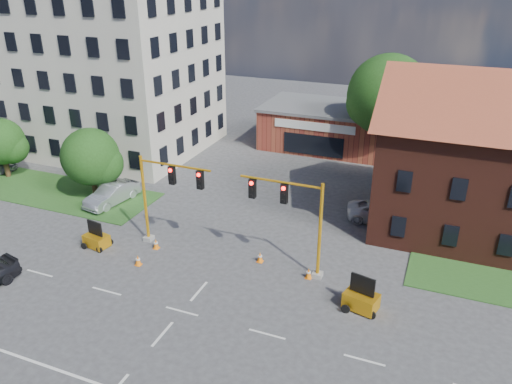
% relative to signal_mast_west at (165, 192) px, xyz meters
% --- Properties ---
extents(ground, '(120.00, 120.00, 0.00)m').
position_rel_signal_mast_west_xyz_m(ground, '(4.36, -6.00, -3.92)').
color(ground, '#3B3B3D').
rests_on(ground, ground).
extents(grass_verge_nw, '(22.00, 6.00, 0.08)m').
position_rel_signal_mast_west_xyz_m(grass_verge_nw, '(-15.64, 4.00, -3.88)').
color(grass_verge_nw, '#26511E').
rests_on(grass_verge_nw, ground).
extents(lane_markings, '(60.00, 36.00, 0.01)m').
position_rel_signal_mast_west_xyz_m(lane_markings, '(4.36, -9.00, -3.91)').
color(lane_markings, silver).
rests_on(lane_markings, ground).
extents(office_block, '(18.40, 15.40, 20.60)m').
position_rel_signal_mast_west_xyz_m(office_block, '(-15.64, 15.91, 6.39)').
color(office_block, '#BCB5A5').
rests_on(office_block, ground).
extents(brick_shop, '(12.40, 8.40, 4.30)m').
position_rel_signal_mast_west_xyz_m(brick_shop, '(4.36, 23.99, -1.76)').
color(brick_shop, maroon).
rests_on(brick_shop, ground).
extents(tree_large, '(7.84, 7.46, 10.32)m').
position_rel_signal_mast_west_xyz_m(tree_large, '(11.24, 21.08, 2.39)').
color(tree_large, '#3B2915').
rests_on(tree_large, ground).
extents(tree_nw_front, '(4.82, 4.59, 5.78)m').
position_rel_signal_mast_west_xyz_m(tree_nw_front, '(-9.41, 4.58, -0.59)').
color(tree_nw_front, '#3B2915').
rests_on(tree_nw_front, ground).
extents(tree_nw_rear, '(4.26, 4.06, 5.37)m').
position_rel_signal_mast_west_xyz_m(tree_nw_rear, '(-19.44, 5.08, -0.73)').
color(tree_nw_rear, '#3B2915').
rests_on(tree_nw_rear, ground).
extents(signal_mast_west, '(5.30, 0.60, 6.20)m').
position_rel_signal_mast_west_xyz_m(signal_mast_west, '(0.00, 0.00, 0.00)').
color(signal_mast_west, gray).
rests_on(signal_mast_west, ground).
extents(signal_mast_east, '(5.30, 0.60, 6.20)m').
position_rel_signal_mast_west_xyz_m(signal_mast_east, '(8.71, 0.00, 0.00)').
color(signal_mast_east, gray).
rests_on(signal_mast_east, ground).
extents(trailer_west, '(1.77, 1.33, 1.83)m').
position_rel_signal_mast_west_xyz_m(trailer_west, '(-4.37, -2.05, -3.35)').
color(trailer_west, orange).
rests_on(trailer_west, ground).
extents(trailer_east, '(2.02, 1.58, 2.04)m').
position_rel_signal_mast_west_xyz_m(trailer_east, '(13.40, -2.13, -3.28)').
color(trailer_east, orange).
rests_on(trailer_east, ground).
extents(cone_a, '(0.40, 0.40, 0.70)m').
position_rel_signal_mast_west_xyz_m(cone_a, '(-0.52, -2.93, -3.58)').
color(cone_a, orange).
rests_on(cone_a, ground).
extents(cone_b, '(0.40, 0.40, 0.70)m').
position_rel_signal_mast_west_xyz_m(cone_b, '(-0.57, -0.75, -3.58)').
color(cone_b, orange).
rests_on(cone_b, ground).
extents(cone_c, '(0.40, 0.40, 0.70)m').
position_rel_signal_mast_west_xyz_m(cone_c, '(6.49, 0.29, -3.58)').
color(cone_c, orange).
rests_on(cone_c, ground).
extents(cone_d, '(0.40, 0.40, 0.70)m').
position_rel_signal_mast_west_xyz_m(cone_d, '(9.89, -0.32, -3.58)').
color(cone_d, orange).
rests_on(cone_d, ground).
extents(pickup_white, '(5.48, 3.31, 1.42)m').
position_rel_signal_mast_west_xyz_m(pickup_white, '(12.80, 8.98, -3.21)').
color(pickup_white, silver).
rests_on(pickup_white, ground).
extents(sedan_silver_front, '(2.42, 5.09, 1.61)m').
position_rel_signal_mast_west_xyz_m(sedan_silver_front, '(-7.57, 4.00, -3.12)').
color(sedan_silver_front, '#A4A8AC').
rests_on(sedan_silver_front, ground).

